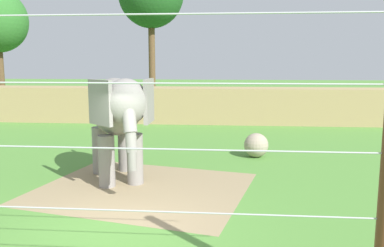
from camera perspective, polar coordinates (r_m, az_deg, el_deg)
ground_plane at (r=8.43m, az=-11.28°, el=-13.71°), size 120.00×120.00×0.00m
dirt_patch at (r=10.50m, az=-6.98°, el=-9.00°), size 5.94×5.39×0.01m
embankment_wall at (r=21.16m, az=-1.20°, el=2.62°), size 36.00×1.80×1.81m
elephant at (r=10.84m, az=-10.45°, el=1.53°), size 2.45×3.50×2.80m
enrichment_ball at (r=13.74m, az=8.98°, el=-3.02°), size 0.81×0.81×0.81m
cable_fence at (r=5.21m, az=-21.01°, el=-5.82°), size 9.11×0.20×3.87m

